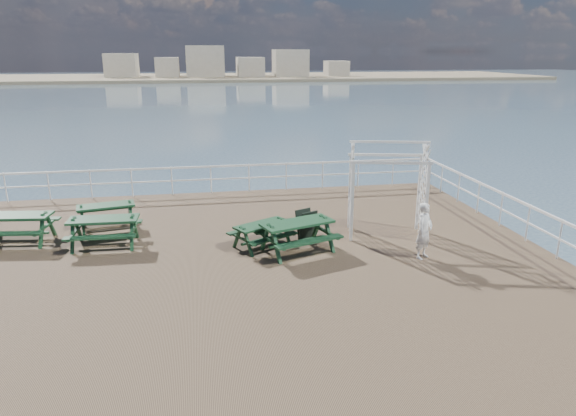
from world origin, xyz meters
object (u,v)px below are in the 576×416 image
Objects in this scene: person at (424,231)px; picnic_table_b at (106,211)px; picnic_table_c at (297,230)px; picnic_table_d at (16,222)px; picnic_table_e at (262,230)px; trellis_arbor at (387,194)px; picnic_table_a at (104,226)px.

picnic_table_b is at bearing 117.68° from person.
picnic_table_d is (-7.79, 2.05, -0.01)m from picnic_table_c.
picnic_table_e is at bearing -40.31° from picnic_table_b.
picnic_table_d is at bearing -169.74° from picnic_table_b.
picnic_table_c is at bearing -149.75° from trellis_arbor.
picnic_table_e is (-0.91, 0.50, -0.12)m from picnic_table_c.
picnic_table_c is (5.48, -2.99, 0.08)m from picnic_table_b.
picnic_table_b is 2.49m from picnic_table_d.
picnic_table_d reaches higher than picnic_table_a.
picnic_table_c is 3.04m from trellis_arbor.
picnic_table_b is 0.82× the size of picnic_table_c.
person is at bearing -8.62° from picnic_table_d.
picnic_table_b is 0.97× the size of picnic_table_e.
picnic_table_d is at bearing 166.06° from picnic_table_a.
person is (8.47, -2.39, 0.17)m from picnic_table_a.
picnic_table_b is (-0.20, 1.65, -0.06)m from picnic_table_a.
picnic_table_b is 0.93× the size of picnic_table_d.
picnic_table_d is at bearing 126.86° from person.
picnic_table_b is 6.24m from picnic_table_c.
picnic_table_d is 11.42m from person.
picnic_table_c is at bearing -7.63° from picnic_table_d.
picnic_table_a is 1.66m from picnic_table_b.
trellis_arbor is (8.32, -2.12, 0.73)m from picnic_table_b.
trellis_arbor is 2.01m from person.
picnic_table_d is 7.05m from picnic_table_e.
picnic_table_a is at bearing 147.04° from picnic_table_c.
picnic_table_b reaches higher than picnic_table_e.
trellis_arbor is 1.87× the size of person.
picnic_table_a is 4.44m from picnic_table_e.
picnic_table_a is 8.80m from person.
person is at bearing -50.00° from picnic_table_e.
trellis_arbor reaches higher than picnic_table_d.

